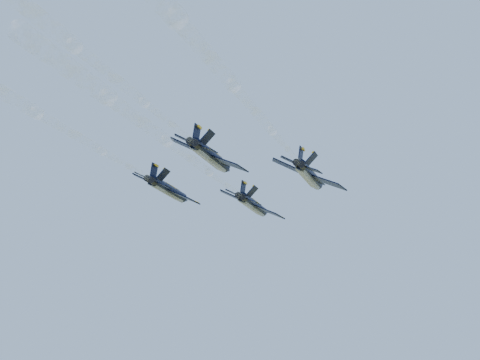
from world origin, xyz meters
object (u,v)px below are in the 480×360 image
at_px(jet_lead, 253,205).
at_px(jet_slot, 211,157).
at_px(jet_left, 168,190).
at_px(jet_right, 310,176).

bearing_deg(jet_lead, jet_slot, -89.13).
relative_size(jet_lead, jet_left, 1.00).
bearing_deg(jet_right, jet_lead, 134.79).
bearing_deg(jet_left, jet_slot, -47.64).
xyz_separation_m(jet_right, jet_slot, (-9.10, -12.89, 0.00)).
relative_size(jet_right, jet_slot, 1.00).
distance_m(jet_left, jet_right, 21.75).
distance_m(jet_right, jet_slot, 15.78).
height_order(jet_right, jet_slot, same).
bearing_deg(jet_lead, jet_right, -45.21).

